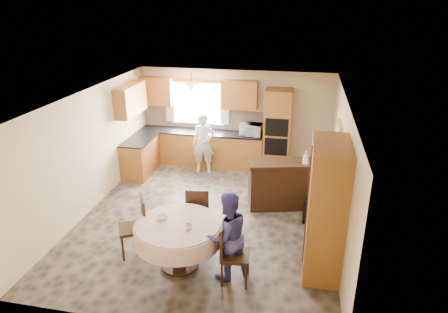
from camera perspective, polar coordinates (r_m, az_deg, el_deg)
floor at (r=8.30m, az=-2.25°, el=-8.57°), size 5.00×6.00×0.01m
ceiling at (r=7.36m, az=-2.53°, el=8.46°), size 5.00×6.00×0.01m
wall_back at (r=10.52m, az=1.53°, el=5.55°), size 5.00×0.02×2.50m
wall_front at (r=5.23m, az=-10.44°, el=-12.94°), size 5.00×0.02×2.50m
wall_left at (r=8.66m, az=-18.67°, el=0.72°), size 0.02×6.00×2.50m
wall_right at (r=7.58m, az=16.31°, el=-1.99°), size 0.02×6.00×2.50m
window at (r=10.62m, az=-3.84°, el=7.62°), size 1.40×0.03×1.10m
curtain_left at (r=10.78m, az=-7.80°, el=7.96°), size 0.22×0.02×1.15m
curtain_right at (r=10.39m, az=0.11°, el=7.64°), size 0.22×0.02×1.15m
base_cab_back at (r=10.67m, az=-3.30°, el=1.17°), size 3.30×0.60×0.88m
counter_back at (r=10.52m, az=-3.35°, el=3.52°), size 3.30×0.64×0.04m
base_cab_left at (r=10.30m, az=-11.85°, el=-0.05°), size 0.60×1.20×0.88m
counter_left at (r=10.15m, az=-12.05°, el=2.36°), size 0.64×1.20×0.04m
backsplash at (r=10.70m, az=-2.99°, el=5.42°), size 3.30×0.02×0.55m
wall_cab_left at (r=10.74m, az=-9.57°, el=9.23°), size 0.85×0.33×0.72m
wall_cab_right at (r=10.17m, az=2.24°, el=8.81°), size 0.90×0.33×0.72m
wall_cab_side at (r=9.92m, az=-13.23°, el=7.92°), size 0.33×1.20×0.72m
oven_tower at (r=10.15m, az=7.62°, el=3.62°), size 0.66×0.62×2.12m
oven_upper at (r=9.79m, az=7.54°, el=4.12°), size 0.56×0.01×0.45m
oven_lower at (r=9.95m, az=7.40°, el=1.38°), size 0.56×0.01×0.45m
pendant at (r=10.05m, az=-4.63°, el=9.83°), size 0.36×0.36×0.18m
sideboard at (r=8.54m, az=8.01°, el=-4.16°), size 1.46×0.88×0.97m
space_heater at (r=8.17m, az=12.60°, el=-7.71°), size 0.40×0.31×0.49m
cupboard at (r=6.53m, az=14.38°, el=-7.26°), size 0.58×1.15×2.20m
dining_table at (r=6.64m, az=-6.53°, el=-10.79°), size 1.43×1.43×0.81m
chair_left at (r=7.12m, az=-12.32°, el=-9.26°), size 0.62×0.62×1.05m
chair_back at (r=7.41m, az=-3.71°, el=-7.59°), size 0.50×0.50×1.02m
chair_right at (r=6.34m, az=0.88°, el=-13.22°), size 0.46×0.46×1.01m
framed_picture at (r=8.08m, az=16.08°, el=2.87°), size 0.06×0.64×0.53m
microwave at (r=10.17m, az=3.90°, el=3.87°), size 0.58×0.42×0.30m
person_sink at (r=10.08m, az=-2.94°, el=1.88°), size 0.61×0.45×1.53m
person_dining at (r=6.33m, az=0.48°, el=-11.28°), size 0.91×0.89×1.48m
bowl_sideboard at (r=8.34m, az=6.86°, el=-0.91°), size 0.22×0.22×0.05m
bottle_sideboard at (r=8.27m, az=11.60°, el=-0.37°), size 0.15×0.15×0.33m
cup_table at (r=6.36m, az=-5.07°, el=-9.98°), size 0.13×0.13×0.09m
bowl_table at (r=6.68m, az=-8.79°, el=-8.62°), size 0.19×0.19×0.06m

